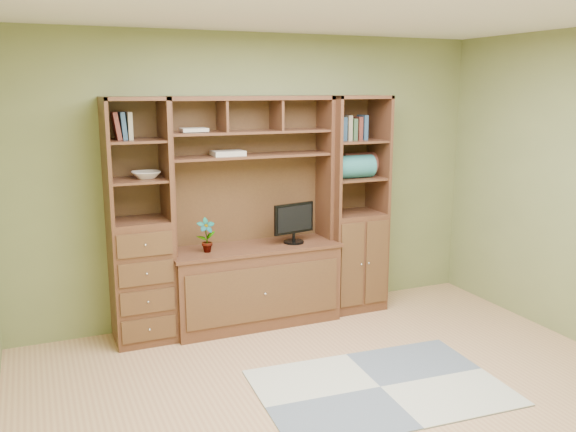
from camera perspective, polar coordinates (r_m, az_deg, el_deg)
name	(u,v)px	position (r m, az deg, el deg)	size (l,w,h in m)	color
room	(366,221)	(3.85, 7.33, -0.44)	(4.60, 4.10, 2.64)	tan
center_hutch	(254,214)	(5.40, -3.17, 0.21)	(1.54, 0.53, 2.05)	#512D1C
left_tower	(139,222)	(5.19, -13.75, -0.58)	(0.50, 0.45, 2.05)	#512D1C
right_tower	(354,204)	(5.86, 6.16, 1.08)	(0.55, 0.45, 2.05)	#512D1C
rug	(380,387)	(4.60, 8.63, -15.57)	(1.74, 1.16, 0.01)	#9A9E9F
monitor	(294,216)	(5.51, 0.55, 0.02)	(0.41, 0.18, 0.51)	black
orchid	(206,235)	(5.27, -7.65, -1.80)	(0.16, 0.11, 0.30)	#AC643A
magazines	(228,153)	(5.34, -5.65, 5.87)	(0.27, 0.20, 0.04)	#BEB3A2
bowl	(146,175)	(5.14, -13.14, 3.78)	(0.23, 0.23, 0.06)	beige
blanket_teal	(354,167)	(5.74, 6.19, 4.62)	(0.37, 0.21, 0.21)	#2A706F
blanket_red	(361,164)	(5.93, 6.88, 4.87)	(0.40, 0.22, 0.22)	brown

